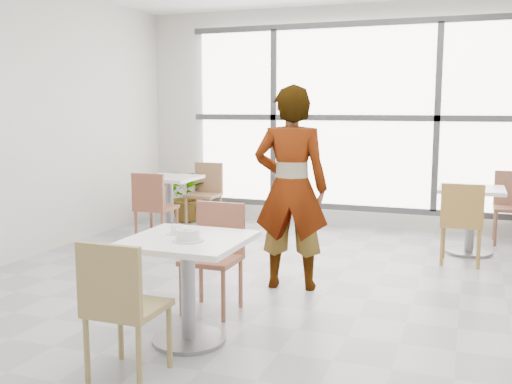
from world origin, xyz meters
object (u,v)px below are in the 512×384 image
(main_table, at_px, (188,270))
(bg_chair_left_far, at_px, (206,190))
(chair_far, at_px, (215,249))
(bg_chair_right_near, at_px, (462,218))
(bg_chair_right_far, at_px, (512,202))
(plant_left, at_px, (188,196))
(coffee_cup, at_px, (176,230))
(bg_table_right, at_px, (471,211))
(oatmeal_bowl, at_px, (188,235))
(person, at_px, (291,188))
(bg_chair_left_near, at_px, (153,203))
(bg_table_left, at_px, (170,197))
(chair_near, at_px, (120,301))

(main_table, distance_m, bg_chair_left_far, 4.17)
(chair_far, bearing_deg, bg_chair_right_near, 48.61)
(bg_chair_right_far, height_order, plant_left, bg_chair_right_far)
(chair_far, bearing_deg, bg_chair_left_far, 116.33)
(coffee_cup, height_order, bg_table_right, coffee_cup)
(oatmeal_bowl, distance_m, person, 1.58)
(coffee_cup, xyz_separation_m, bg_chair_left_near, (-1.62, 2.46, -0.28))
(chair_far, distance_m, person, 0.96)
(chair_far, relative_size, oatmeal_bowl, 4.14)
(oatmeal_bowl, distance_m, coffee_cup, 0.24)
(bg_table_right, bearing_deg, bg_table_left, -176.35)
(main_table, xyz_separation_m, person, (0.30, 1.47, 0.40))
(main_table, bearing_deg, bg_chair_left_near, 124.57)
(bg_chair_right_near, distance_m, bg_chair_right_far, 1.42)
(bg_table_right, relative_size, bg_chair_right_far, 0.86)
(coffee_cup, distance_m, bg_table_left, 3.54)
(bg_chair_right_far, xyz_separation_m, plant_left, (-4.31, -0.12, -0.13))
(chair_far, bearing_deg, chair_near, -90.14)
(main_table, distance_m, chair_near, 0.69)
(main_table, bearing_deg, bg_chair_right_near, 58.03)
(coffee_cup, distance_m, bg_table_right, 3.85)
(bg_table_right, bearing_deg, person, -128.64)
(chair_near, relative_size, bg_chair_left_near, 1.00)
(coffee_cup, height_order, bg_chair_right_near, bg_chair_right_near)
(plant_left, bearing_deg, bg_chair_left_near, -79.88)
(bg_table_left, relative_size, bg_chair_right_far, 0.86)
(bg_chair_right_near, bearing_deg, person, 42.77)
(main_table, relative_size, bg_chair_left_far, 0.92)
(bg_chair_left_far, height_order, bg_chair_right_near, same)
(bg_chair_right_far, relative_size, plant_left, 1.17)
(chair_near, distance_m, bg_chair_right_far, 5.36)
(oatmeal_bowl, height_order, bg_chair_right_far, bg_chair_right_far)
(coffee_cup, height_order, person, person)
(chair_far, bearing_deg, coffee_cup, -91.69)
(coffee_cup, xyz_separation_m, person, (0.42, 1.39, 0.14))
(main_table, xyz_separation_m, bg_table_left, (-1.85, 3.15, -0.04))
(person, distance_m, bg_chair_left_near, 2.35)
(main_table, xyz_separation_m, chair_far, (-0.10, 0.70, -0.02))
(coffee_cup, relative_size, bg_chair_left_far, 0.18)
(coffee_cup, bearing_deg, bg_chair_right_far, 58.97)
(chair_near, xyz_separation_m, bg_chair_right_near, (1.86, 3.48, 0.00))
(chair_far, distance_m, bg_table_left, 3.01)
(bg_table_left, xyz_separation_m, bg_chair_right_near, (3.60, -0.34, 0.01))
(coffee_cup, distance_m, bg_chair_left_far, 4.06)
(bg_table_left, distance_m, bg_chair_left_far, 0.71)
(bg_table_right, bearing_deg, chair_far, -125.87)
(main_table, distance_m, plant_left, 4.47)
(oatmeal_bowl, height_order, bg_chair_left_far, bg_chair_left_far)
(chair_near, xyz_separation_m, person, (0.41, 2.14, 0.42))
(bg_chair_right_far, bearing_deg, chair_far, -125.25)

